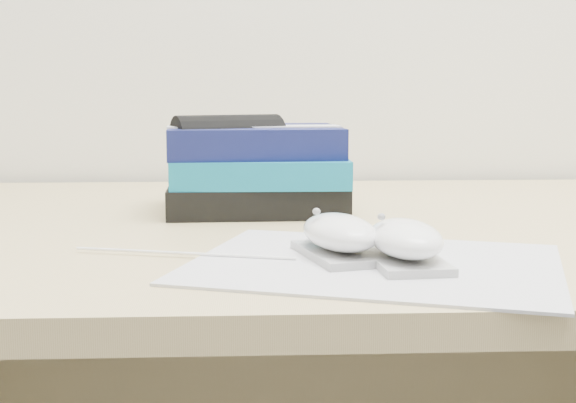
{
  "coord_description": "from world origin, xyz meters",
  "views": [
    {
      "loc": [
        -0.1,
        0.63,
        0.89
      ],
      "look_at": [
        -0.06,
        1.47,
        0.77
      ],
      "focal_mm": 50.0,
      "sensor_mm": 36.0,
      "label": 1
    }
  ],
  "objects_px": {
    "desk": "(324,386)",
    "mouse_front": "(405,242)",
    "book_stack": "(257,169)",
    "pouch": "(228,166)",
    "mouse_rear": "(340,236)"
  },
  "relations": [
    {
      "from": "mouse_rear",
      "to": "pouch",
      "type": "height_order",
      "value": "pouch"
    },
    {
      "from": "mouse_front",
      "to": "pouch",
      "type": "xyz_separation_m",
      "value": [
        -0.17,
        0.32,
        0.04
      ]
    },
    {
      "from": "desk",
      "to": "pouch",
      "type": "bearing_deg",
      "value": 179.94
    },
    {
      "from": "mouse_front",
      "to": "book_stack",
      "type": "xyz_separation_m",
      "value": [
        -0.13,
        0.34,
        0.03
      ]
    },
    {
      "from": "mouse_rear",
      "to": "mouse_front",
      "type": "bearing_deg",
      "value": -30.69
    },
    {
      "from": "mouse_front",
      "to": "desk",
      "type": "bearing_deg",
      "value": 97.41
    },
    {
      "from": "mouse_front",
      "to": "book_stack",
      "type": "bearing_deg",
      "value": 111.08
    },
    {
      "from": "desk",
      "to": "mouse_front",
      "type": "distance_m",
      "value": 0.41
    },
    {
      "from": "desk",
      "to": "pouch",
      "type": "relative_size",
      "value": 10.26
    },
    {
      "from": "desk",
      "to": "book_stack",
      "type": "bearing_deg",
      "value": 168.37
    },
    {
      "from": "book_stack",
      "to": "pouch",
      "type": "height_order",
      "value": "pouch"
    },
    {
      "from": "book_stack",
      "to": "pouch",
      "type": "xyz_separation_m",
      "value": [
        -0.04,
        -0.02,
        0.01
      ]
    },
    {
      "from": "mouse_rear",
      "to": "book_stack",
      "type": "bearing_deg",
      "value": 103.74
    },
    {
      "from": "book_stack",
      "to": "mouse_front",
      "type": "bearing_deg",
      "value": -68.92
    },
    {
      "from": "book_stack",
      "to": "pouch",
      "type": "bearing_deg",
      "value": -154.02
    }
  ]
}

